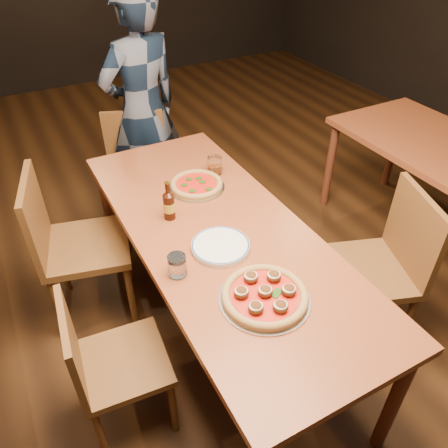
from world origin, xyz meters
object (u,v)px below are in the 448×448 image
chair_main_sw (86,245)px  pizza_meatball (265,295)px  chair_main_nw (123,362)px  pizza_margherita (197,185)px  beer_bottle (169,206)px  plate_stack (220,247)px  diner (143,111)px  table_main (219,241)px  amber_glass (215,165)px  chair_end (137,178)px  water_glass (177,265)px  chair_main_e (365,270)px

chair_main_sw → pizza_meatball: bearing=-139.1°
chair_main_nw → chair_main_sw: (0.05, 0.77, 0.08)m
pizza_margherita → beer_bottle: 0.31m
plate_stack → pizza_margherita: bearing=76.5°
diner → table_main: bearing=70.4°
pizza_margherita → amber_glass: size_ratio=2.97×
pizza_margherita → amber_glass: bearing=29.6°
chair_main_nw → beer_bottle: 0.76m
chair_main_sw → beer_bottle: (0.40, -0.31, 0.33)m
chair_main_nw → diner: 1.79m
chair_end → pizza_meatball: (0.02, -1.62, 0.32)m
table_main → pizza_margherita: pizza_margherita is taller
chair_main_nw → water_glass: bearing=-72.9°
chair_main_sw → chair_end: size_ratio=1.09×
chair_main_e → amber_glass: chair_main_e is taller
plate_stack → water_glass: (-0.24, -0.06, 0.04)m
amber_glass → pizza_margherita: bearing=-150.4°
chair_end → chair_main_e: bearing=-41.9°
table_main → pizza_meatball: pizza_meatball is taller
chair_main_nw → plate_stack: size_ratio=3.05×
chair_main_sw → beer_bottle: size_ratio=4.78×
table_main → chair_main_e: bearing=-28.6°
chair_end → amber_glass: chair_end is taller
chair_main_e → water_glass: size_ratio=9.69×
diner → chair_main_nw: bearing=50.4°
table_main → pizza_meatball: (-0.05, -0.49, 0.10)m
table_main → amber_glass: (0.22, 0.48, 0.12)m
water_glass → plate_stack: bearing=14.1°
chair_main_e → pizza_margherita: chair_main_e is taller
water_glass → beer_bottle: bearing=72.0°
chair_end → diner: bearing=73.5°
chair_main_e → diner: diner is taller
pizza_margherita → diner: diner is taller
chair_main_nw → amber_glass: size_ratio=7.85×
chair_main_nw → pizza_margherita: (0.68, 0.65, 0.36)m
beer_bottle → pizza_meatball: bearing=-80.0°
amber_glass → chair_main_e: bearing=-62.3°
table_main → water_glass: 0.37m
chair_main_sw → diner: bearing=-25.6°
beer_bottle → chair_main_e: bearing=-34.1°
pizza_meatball → plate_stack: bearing=91.6°
chair_main_sw → pizza_margherita: chair_main_sw is taller
chair_main_nw → beer_bottle: bearing=-38.8°
table_main → water_glass: bearing=-148.0°
chair_end → diner: size_ratio=0.54×
chair_main_nw → pizza_meatball: bearing=-107.3°
water_glass → pizza_margherita: bearing=57.8°
beer_bottle → amber_glass: beer_bottle is taller
chair_main_sw → water_glass: (0.27, -0.70, 0.31)m
chair_end → amber_glass: bearing=-43.8°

